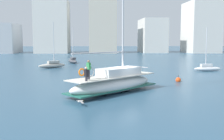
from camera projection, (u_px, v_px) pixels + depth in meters
ground_plane at (125, 91)px, 24.42m from camera, size 400.00×400.00×0.00m
main_sailboat at (114, 82)px, 23.82m from camera, size 8.79×8.15×12.69m
moored_sloop_near at (207, 68)px, 40.52m from camera, size 4.31×1.21×6.55m
moored_sloop_far at (73, 61)px, 55.00m from camera, size 2.76×4.92×7.24m
moored_catamaran at (52, 65)px, 45.32m from camera, size 4.70×3.60×7.72m
seagull at (80, 101)px, 18.95m from camera, size 0.61×1.01×0.17m
mooring_buoy at (178, 80)px, 30.14m from camera, size 0.61×0.61×0.90m
waterfront_buildings at (104, 30)px, 101.80m from camera, size 89.30×19.59×20.14m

